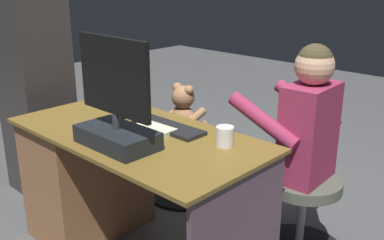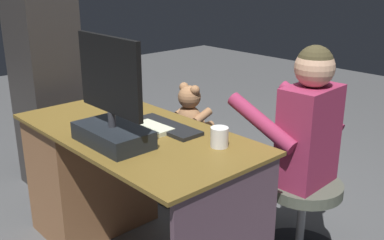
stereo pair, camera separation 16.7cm
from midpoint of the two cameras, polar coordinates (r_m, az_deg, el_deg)
name	(u,v)px [view 2 (the right image)]	position (r m, az deg, el deg)	size (l,w,h in m)	color
ground_plane	(184,233)	(2.83, 0.69, -14.12)	(10.00, 10.00, 0.00)	#4D4E50
desk	(100,171)	(2.72, -9.85, -6.39)	(1.38, 0.70, 0.74)	brown
monitor	(112,113)	(2.10, -7.93, 0.84)	(0.46, 0.22, 0.51)	black
keyboard	(166,126)	(2.32, -1.20, -0.85)	(0.42, 0.14, 0.02)	black
computer_mouse	(129,113)	(2.54, -6.18, 0.91)	(0.06, 0.10, 0.04)	black
cup	(219,137)	(2.09, 5.79, -2.20)	(0.08, 0.08, 0.09)	white
tv_remote	(114,127)	(2.35, -7.87, -0.85)	(0.04, 0.15, 0.02)	black
notebook_binder	(138,132)	(2.24, -4.74, -1.61)	(0.22, 0.30, 0.02)	beige
office_chair_teddy	(190,160)	(3.14, 1.21, -5.09)	(0.51, 0.51, 0.46)	black
teddy_bear	(191,111)	(3.02, 1.42, 1.15)	(0.24, 0.24, 0.35)	#9F6F49
visitor_chair	(301,216)	(2.57, 15.57, -11.70)	(0.52, 0.52, 0.46)	black
person	(295,135)	(2.43, 14.81, -1.90)	(0.55, 0.49, 1.19)	#972A4E
equipment_rack	(47,94)	(3.30, -16.50, 3.23)	(0.44, 0.36, 1.39)	#312E2C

